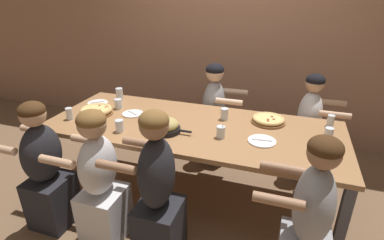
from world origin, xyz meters
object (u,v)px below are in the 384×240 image
Objects in this scene: drinking_glass_e at (69,114)px; drinking_glass_h at (120,127)px; drinking_glass_d at (331,121)px; diner_near_midleft at (100,183)px; skillet_bowl at (167,126)px; drinking_glass_b at (120,95)px; pizza_board_main at (96,111)px; cocktail_glass_blue at (221,133)px; drinking_glass_g at (324,158)px; diner_far_center at (214,117)px; drinking_glass_c at (224,114)px; drinking_glass_f at (328,136)px; diner_far_right at (307,131)px; empty_plate_a at (98,103)px; diner_near_left at (46,171)px; diner_near_right at (308,228)px; drinking_glass_a at (118,104)px; empty_plate_c at (133,114)px; empty_plate_b at (262,141)px; diner_near_center at (157,193)px.

drinking_glass_e is 0.59m from drinking_glass_h.
diner_near_midleft reaches higher than drinking_glass_d.
drinking_glass_b reaches higher than skillet_bowl.
drinking_glass_b reaches higher than pizza_board_main.
cocktail_glass_blue is 1.12× the size of drinking_glass_g.
drinking_glass_h is 0.09× the size of diner_far_center.
drinking_glass_f is (0.89, -0.18, 0.01)m from drinking_glass_c.
drinking_glass_g is (1.24, -0.13, -0.00)m from skillet_bowl.
empty_plate_a is at bearing -75.74° from diner_far_right.
diner_far_center is 1.02× the size of diner_far_right.
diner_far_center reaches higher than cocktail_glass_blue.
drinking_glass_e reaches higher than drinking_glass_d.
diner_near_right is at bearing -90.00° from diner_near_left.
diner_near_left is at bearing -101.70° from drinking_glass_a.
diner_near_right reaches higher than diner_near_midleft.
empty_plate_a is 2.34m from diner_near_right.
drinking_glass_a is (0.13, 0.20, 0.01)m from pizza_board_main.
diner_far_center is (0.56, 1.06, -0.28)m from drinking_glass_h.
cocktail_glass_blue is 1.24× the size of drinking_glass_a.
diner_near_left is (-0.06, -1.11, -0.30)m from drinking_glass_b.
diner_far_center is (-1.12, 0.70, -0.29)m from drinking_glass_f.
empty_plate_c is at bearing -23.00° from drinking_glass_a.
empty_plate_a is 0.19× the size of diner_near_midleft.
drinking_glass_f is (0.50, 0.16, 0.05)m from empty_plate_b.
drinking_glass_a is at bearing 122.31° from drinking_glass_h.
drinking_glass_f is at bearing -11.35° from drinking_glass_c.
skillet_bowl is at bearing -32.10° from diner_near_midleft.
drinking_glass_d is 0.98× the size of drinking_glass_h.
drinking_glass_f is 0.11× the size of diner_far_right.
empty_plate_b is 2.25× the size of drinking_glass_a.
drinking_glass_h is at bearing -56.04° from diner_far_right.
drinking_glass_f is at bearing -8.85° from drinking_glass_b.
diner_far_center is at bearing 20.92° from drinking_glass_b.
cocktail_glass_blue is 1.36m from drinking_glass_b.
diner_near_right is at bearing -99.67° from drinking_glass_g.
empty_plate_b is 2.13× the size of drinking_glass_h.
cocktail_glass_blue reaches higher than drinking_glass_g.
cocktail_glass_blue reaches higher than pizza_board_main.
diner_far_right reaches higher than drinking_glass_a.
empty_plate_c is 1.81× the size of drinking_glass_e.
empty_plate_b is 1.20m from drinking_glass_h.
pizza_board_main is at bearing -50.87° from diner_far_center.
pizza_board_main is 1.39× the size of empty_plate_b.
diner_near_midleft is at bearing 90.00° from diner_near_center.
drinking_glass_a is 0.90× the size of drinking_glass_e.
skillet_bowl reaches higher than drinking_glass_h.
drinking_glass_d is at bearing 0.19° from drinking_glass_b.
drinking_glass_c is (1.09, 0.08, 0.00)m from drinking_glass_a.
drinking_glass_h is (-0.79, -0.54, -0.00)m from drinking_glass_c.
cocktail_glass_blue is at bearing -39.19° from diner_far_right.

